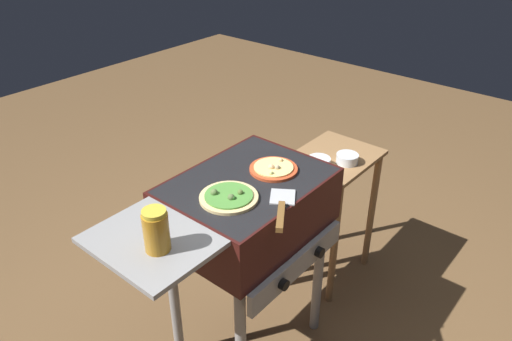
% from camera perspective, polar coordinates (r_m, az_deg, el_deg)
% --- Properties ---
extents(ground_plane, '(8.00, 8.00, 0.00)m').
position_cam_1_polar(ground_plane, '(2.48, -0.78, -19.19)').
color(ground_plane, brown).
extents(grill, '(0.96, 0.53, 0.90)m').
position_cam_1_polar(grill, '(1.95, -1.11, -4.92)').
color(grill, '#38110F').
rests_on(grill, ground_plane).
extents(pizza_cheese, '(0.19, 0.19, 0.03)m').
position_cam_1_polar(pizza_cheese, '(1.95, 2.07, 0.23)').
color(pizza_cheese, '#C64723').
rests_on(pizza_cheese, grill).
extents(pizza_veggie, '(0.22, 0.22, 0.04)m').
position_cam_1_polar(pizza_veggie, '(1.77, -3.22, -3.09)').
color(pizza_veggie, '#E0C17F').
rests_on(pizza_veggie, grill).
extents(sauce_jar, '(0.08, 0.08, 0.15)m').
position_cam_1_polar(sauce_jar, '(1.53, -11.61, -6.88)').
color(sauce_jar, '#B77A1E').
rests_on(sauce_jar, grill).
extents(spatula, '(0.25, 0.19, 0.02)m').
position_cam_1_polar(spatula, '(1.71, 3.00, -4.41)').
color(spatula, '#B7BABF').
rests_on(spatula, grill).
extents(prep_table, '(0.44, 0.36, 0.73)m').
position_cam_1_polar(prep_table, '(2.54, 8.84, -2.35)').
color(prep_table, olive).
rests_on(prep_table, ground_plane).
extents(topping_bowl_near, '(0.11, 0.11, 0.04)m').
position_cam_1_polar(topping_bowl_near, '(2.32, 7.32, 0.94)').
color(topping_bowl_near, silver).
rests_on(topping_bowl_near, prep_table).
extents(topping_bowl_far, '(0.11, 0.11, 0.04)m').
position_cam_1_polar(topping_bowl_far, '(2.37, 10.62, 1.35)').
color(topping_bowl_far, silver).
rests_on(topping_bowl_far, prep_table).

